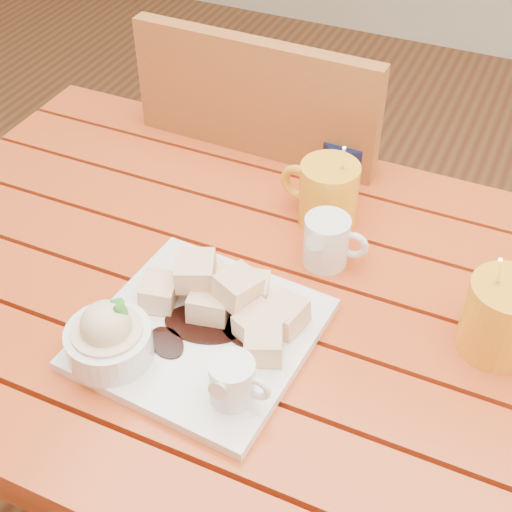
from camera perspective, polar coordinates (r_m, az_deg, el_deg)
The scene contains 7 objects.
table at distance 1.12m, azimuth -0.28°, elevation -6.58°, with size 1.20×0.79×0.75m.
dessert_plate at distance 0.95m, azimuth -5.79°, elevation -5.80°, with size 0.30×0.30×0.11m.
coffee_mug_left at distance 1.13m, azimuth 5.68°, elevation 5.12°, with size 0.13×0.09×0.16m.
coffee_mug_right at distance 0.98m, azimuth 19.24°, elevation -4.60°, with size 0.14×0.10×0.17m.
cream_pitcher at distance 1.06m, azimuth 5.74°, elevation 1.23°, with size 0.10×0.08×0.08m.
sugar_caddy at distance 1.26m, azimuth 7.31°, elevation 8.11°, with size 0.09×0.09×0.10m.
chair_far at distance 1.53m, azimuth 1.82°, elevation 4.11°, with size 0.47×0.47×0.96m.
Camera 1 is at (0.31, -0.67, 1.48)m, focal length 50.00 mm.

